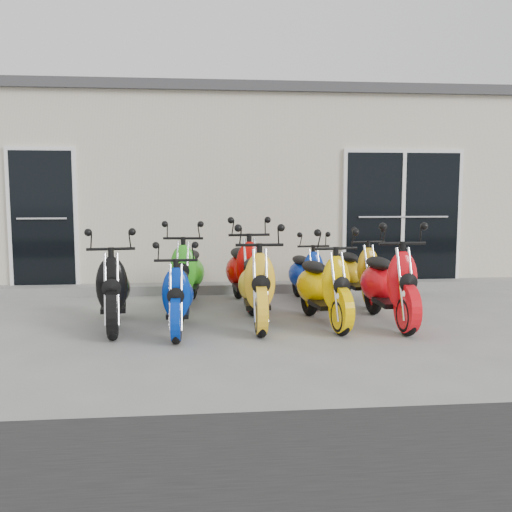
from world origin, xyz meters
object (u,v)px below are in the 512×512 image
object	(u,v)px
scooter_front_orange_b	(324,276)
scooter_back_blue	(306,266)
scooter_back_green	(187,263)
scooter_front_red	(389,273)
scooter_back_red	(244,261)
scooter_front_blue	(178,286)
scooter_front_black	(113,278)
scooter_back_yellow	(357,264)
scooter_front_orange_a	(257,274)

from	to	relation	value
scooter_front_orange_b	scooter_back_blue	world-z (taller)	scooter_front_orange_b
scooter_back_green	scooter_front_red	bearing A→B (deg)	-21.72
scooter_front_red	scooter_back_red	bearing A→B (deg)	140.55
scooter_front_blue	scooter_back_green	distance (m)	1.50
scooter_front_black	scooter_back_green	bearing A→B (deg)	48.53
scooter_front_black	scooter_back_yellow	world-z (taller)	scooter_front_black
scooter_front_blue	scooter_back_red	bearing A→B (deg)	59.25
scooter_front_red	scooter_back_blue	size ratio (longest dim) A/B	1.20
scooter_back_green	scooter_back_yellow	distance (m)	2.46
scooter_front_orange_a	scooter_back_red	size ratio (longest dim) A/B	0.98
scooter_back_red	scooter_front_orange_a	bearing A→B (deg)	-92.35
scooter_front_orange_b	scooter_back_red	xyz separation A→B (m)	(-0.87, 1.24, 0.04)
scooter_front_blue	scooter_front_orange_b	bearing A→B (deg)	7.52
scooter_front_blue	scooter_front_orange_b	distance (m)	1.76
scooter_back_green	scooter_front_orange_b	bearing A→B (deg)	-31.01
scooter_front_black	scooter_back_red	world-z (taller)	scooter_back_red
scooter_front_orange_b	scooter_back_yellow	distance (m)	1.55
scooter_back_red	scooter_back_yellow	xyz separation A→B (m)	(1.66, 0.10, -0.08)
scooter_front_orange_b	scooter_back_green	size ratio (longest dim) A/B	0.97
scooter_back_yellow	scooter_front_orange_b	bearing A→B (deg)	-129.07
scooter_back_blue	scooter_back_yellow	xyz separation A→B (m)	(0.74, -0.05, 0.04)
scooter_front_orange_b	scooter_back_green	xyz separation A→B (m)	(-1.67, 1.27, 0.02)
scooter_back_red	scooter_back_yellow	distance (m)	1.67
scooter_front_red	scooter_front_orange_b	bearing A→B (deg)	175.00
scooter_front_orange_b	scooter_back_red	bearing A→B (deg)	116.50
scooter_front_orange_a	scooter_back_yellow	xyz separation A→B (m)	(1.60, 1.30, -0.06)
scooter_back_green	scooter_front_black	bearing A→B (deg)	-118.41
scooter_front_blue	scooter_back_yellow	xyz separation A→B (m)	(2.54, 1.56, 0.03)
scooter_front_orange_b	scooter_back_blue	bearing A→B (deg)	79.31
scooter_front_blue	scooter_back_red	size ratio (longest dim) A/B	0.84
scooter_front_black	scooter_back_yellow	distance (m)	3.55
scooter_front_red	scooter_back_blue	xyz separation A→B (m)	(-0.75, 1.43, -0.11)
scooter_front_orange_a	scooter_back_red	bearing A→B (deg)	93.58
scooter_front_black	scooter_back_blue	distance (m)	2.90
scooter_front_red	scooter_back_red	xyz separation A→B (m)	(-1.67, 1.28, 0.01)
scooter_back_green	scooter_back_red	distance (m)	0.80
scooter_front_blue	scooter_back_yellow	bearing A→B (deg)	31.89
scooter_back_blue	scooter_front_black	bearing A→B (deg)	-158.21
scooter_front_black	scooter_front_orange_b	distance (m)	2.52
scooter_front_black	scooter_front_orange_b	size ratio (longest dim) A/B	1.02
scooter_back_green	scooter_back_red	world-z (taller)	scooter_back_red
scooter_front_black	scooter_front_orange_a	bearing A→B (deg)	-7.14
scooter_front_blue	scooter_back_red	distance (m)	1.70
scooter_front_orange_b	scooter_back_yellow	size ratio (longest dim) A/B	1.06
scooter_front_blue	scooter_back_yellow	distance (m)	2.98
scooter_front_orange_b	scooter_back_green	distance (m)	2.10
scooter_front_blue	scooter_front_orange_a	distance (m)	0.97
scooter_back_red	scooter_back_blue	xyz separation A→B (m)	(0.92, 0.15, -0.11)
scooter_front_black	scooter_back_red	distance (m)	2.03
scooter_front_orange_a	scooter_back_green	world-z (taller)	scooter_front_orange_a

